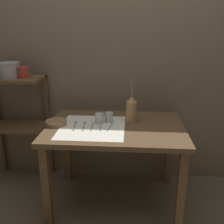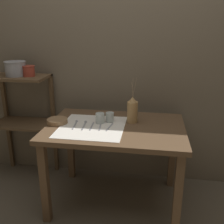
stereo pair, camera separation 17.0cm
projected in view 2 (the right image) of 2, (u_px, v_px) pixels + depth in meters
name	position (u px, v px, depth m)	size (l,w,h in m)	color
ground_plane	(115.00, 200.00, 2.42)	(12.00, 12.00, 0.00)	brown
stone_wall_back	(123.00, 62.00, 2.52)	(7.00, 0.06, 2.40)	#6B5E4C
wooden_table	(115.00, 137.00, 2.22)	(1.15, 0.80, 0.74)	brown
wooden_shelf_unit	(23.00, 106.00, 2.63)	(0.57, 0.34, 1.08)	brown
linen_cloth	(92.00, 127.00, 2.16)	(0.53, 0.56, 0.00)	white
pitcher_with_flowers	(132.00, 110.00, 2.23)	(0.09, 0.09, 0.39)	#A87F4C
wooden_bowl	(57.00, 121.00, 2.24)	(0.18, 0.18, 0.04)	#8E6B47
glass_tumbler_near	(100.00, 118.00, 2.23)	(0.08, 0.08, 0.09)	#B7C1BC
glass_tumbler_far	(110.00, 117.00, 2.26)	(0.07, 0.07, 0.08)	#B7C1BC
spoon_outer	(76.00, 123.00, 2.23)	(0.04, 0.19, 0.02)	#939399
spoon_inner	(85.00, 123.00, 2.22)	(0.03, 0.19, 0.02)	#939399
fork_inner	(92.00, 126.00, 2.16)	(0.02, 0.18, 0.00)	#939399
fork_outer	(100.00, 126.00, 2.16)	(0.03, 0.18, 0.00)	#939399
knife_center	(110.00, 127.00, 2.15)	(0.04, 0.18, 0.00)	#939399
metal_pot_large	(16.00, 68.00, 2.48)	(0.20, 0.20, 0.14)	#939399
metal_pot_small	(29.00, 71.00, 2.46)	(0.12, 0.12, 0.10)	#9E3828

